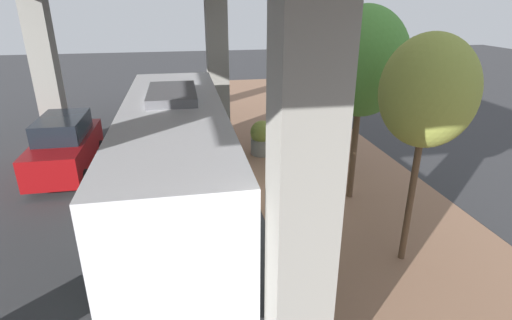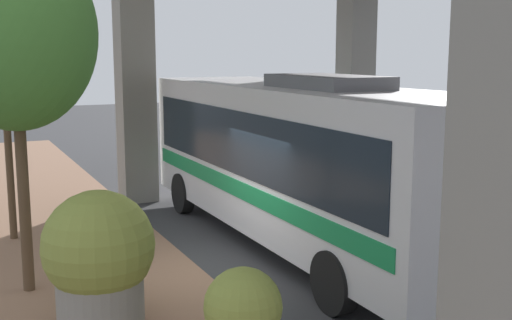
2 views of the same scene
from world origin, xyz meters
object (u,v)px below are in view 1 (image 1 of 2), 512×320
Objects in this scene: bus at (176,156)px; planter_middle at (309,149)px; fire_hydrant at (285,135)px; street_tree_far at (428,92)px; planter_front at (262,138)px; street_tree_near at (362,63)px; parked_car at (65,146)px.

planter_middle is (-4.56, -2.19, -0.92)m from bus.
fire_hydrant is 0.18× the size of street_tree_far.
planter_middle reaches higher than planter_front.
street_tree_far is (-0.76, 5.20, 3.13)m from planter_middle.
bus is 7.33× the size of planter_front.
bus reaches higher than planter_front.
fire_hydrant is 6.43m from street_tree_near.
planter_front is 5.92m from street_tree_near.
planter_front is at bearing -75.48° from street_tree_far.
bus is at bearing 25.68° from planter_middle.
planter_front is at bearing 36.05° from fire_hydrant.
street_tree_near reaches higher than bus.
bus is 5.14m from planter_middle.
planter_front is 8.59m from street_tree_far.
bus is 1.94× the size of street_tree_far.
street_tree_near is (-2.03, 4.27, 3.56)m from planter_front.
street_tree_far is 12.20m from parked_car.
planter_middle is 6.11m from street_tree_far.
parked_car is (7.37, 0.43, 0.29)m from planter_front.
fire_hydrant is at bearing -129.54° from bus.
bus is 2.26× the size of parked_car.
planter_front reaches higher than fire_hydrant.
street_tree_far is at bearing 142.38° from parked_car.
street_tree_far is at bearing 98.35° from planter_middle.
planter_front is 0.71× the size of planter_middle.
street_tree_near reaches higher than parked_car.
parked_car is at bearing -46.23° from bus.
fire_hydrant is at bearing -84.56° from street_tree_far.
street_tree_near is at bearing -90.95° from street_tree_far.
street_tree_far is 1.16× the size of parked_car.
street_tree_near reaches higher than fire_hydrant.
fire_hydrant is 3.32m from planter_middle.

